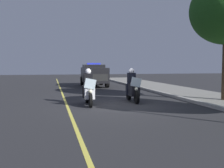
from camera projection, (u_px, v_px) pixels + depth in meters
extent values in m
plane|color=#28282B|center=(117.00, 105.00, 12.74)|extent=(80.00, 80.00, 0.00)
cube|color=#9E9B93|center=(191.00, 101.00, 13.59)|extent=(48.00, 0.24, 0.15)
cube|color=gray|center=(224.00, 100.00, 14.02)|extent=(48.00, 3.60, 0.10)
cube|color=#E0D14C|center=(67.00, 106.00, 12.21)|extent=(48.00, 0.12, 0.01)
cylinder|color=black|center=(91.00, 100.00, 11.83)|extent=(0.64, 0.14, 0.64)
cylinder|color=black|center=(87.00, 96.00, 13.29)|extent=(0.64, 0.16, 0.64)
cube|color=white|center=(89.00, 92.00, 12.52)|extent=(1.21, 0.48, 0.56)
ellipsoid|color=white|center=(89.00, 86.00, 12.45)|extent=(0.57, 0.34, 0.24)
cube|color=silver|center=(90.00, 84.00, 11.87)|extent=(0.08, 0.56, 0.53)
sphere|color=#F9F4CC|center=(90.00, 91.00, 11.84)|extent=(0.17, 0.17, 0.17)
sphere|color=red|center=(86.00, 85.00, 11.97)|extent=(0.09, 0.09, 0.09)
sphere|color=#1933F2|center=(93.00, 85.00, 12.04)|extent=(0.09, 0.09, 0.09)
cube|color=black|center=(88.00, 80.00, 12.70)|extent=(0.29, 0.41, 0.60)
cube|color=black|center=(92.00, 92.00, 12.72)|extent=(0.18, 0.15, 0.56)
cube|color=black|center=(84.00, 92.00, 12.65)|extent=(0.18, 0.15, 0.56)
sphere|color=silver|center=(88.00, 71.00, 12.66)|extent=(0.28, 0.28, 0.28)
cylinder|color=black|center=(137.00, 97.00, 12.93)|extent=(0.64, 0.14, 0.64)
cylinder|color=black|center=(129.00, 94.00, 14.39)|extent=(0.64, 0.16, 0.64)
cube|color=black|center=(133.00, 90.00, 13.62)|extent=(1.21, 0.48, 0.56)
ellipsoid|color=black|center=(133.00, 84.00, 13.55)|extent=(0.57, 0.34, 0.24)
cube|color=silver|center=(136.00, 82.00, 12.97)|extent=(0.08, 0.56, 0.53)
sphere|color=#F9F4CC|center=(136.00, 89.00, 12.94)|extent=(0.17, 0.17, 0.17)
sphere|color=red|center=(132.00, 83.00, 13.07)|extent=(0.09, 0.09, 0.09)
sphere|color=#1933F2|center=(138.00, 83.00, 13.13)|extent=(0.09, 0.09, 0.09)
cube|color=black|center=(131.00, 79.00, 13.80)|extent=(0.29, 0.41, 0.60)
cube|color=black|center=(135.00, 89.00, 13.82)|extent=(0.18, 0.15, 0.56)
cube|color=black|center=(128.00, 90.00, 13.75)|extent=(0.18, 0.15, 0.56)
sphere|color=silver|center=(132.00, 71.00, 13.76)|extent=(0.28, 0.28, 0.28)
cube|color=black|center=(94.00, 75.00, 23.39)|extent=(4.96, 2.05, 1.24)
cube|color=black|center=(93.00, 67.00, 23.64)|extent=(2.45, 1.82, 0.36)
cube|color=#2633D8|center=(94.00, 64.00, 23.42)|extent=(0.32, 1.21, 0.14)
cube|color=black|center=(98.00, 78.00, 21.06)|extent=(0.17, 1.62, 0.56)
cylinder|color=black|center=(107.00, 83.00, 22.10)|extent=(0.81, 0.30, 0.80)
cylinder|color=black|center=(85.00, 83.00, 21.75)|extent=(0.81, 0.30, 0.80)
cylinder|color=black|center=(101.00, 81.00, 25.13)|extent=(0.81, 0.30, 0.80)
cylinder|color=black|center=(82.00, 81.00, 24.78)|extent=(0.81, 0.30, 0.80)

